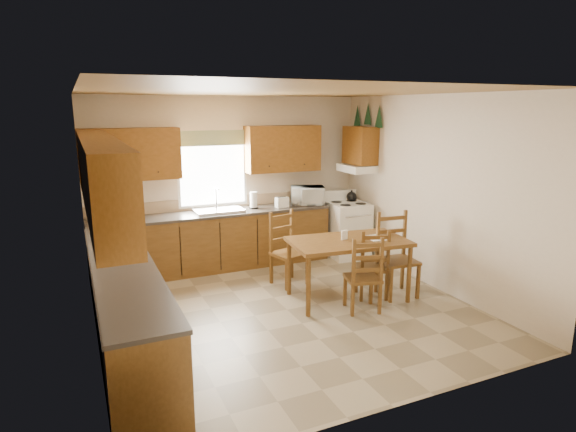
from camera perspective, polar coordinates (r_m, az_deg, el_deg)
name	(u,v)px	position (r m, az deg, el deg)	size (l,w,h in m)	color
floor	(287,310)	(6.24, -0.12, -11.04)	(4.50, 4.50, 0.00)	gray
ceiling	(287,91)	(5.72, -0.14, 14.57)	(4.50, 4.50, 0.00)	brown
wall_left	(87,224)	(5.34, -22.73, -0.89)	(4.50, 4.50, 0.00)	beige
wall_right	(433,193)	(7.04, 16.84, 2.65)	(4.50, 4.50, 0.00)	beige
wall_back	(230,181)	(7.91, -6.84, 4.16)	(4.50, 4.50, 0.00)	beige
wall_front	(402,257)	(3.95, 13.41, -4.81)	(4.50, 4.50, 0.00)	beige
lower_cab_back	(215,242)	(7.71, -8.64, -3.04)	(3.75, 0.60, 0.88)	brown
lower_cab_left	(126,307)	(5.49, -18.68, -10.22)	(0.60, 3.60, 0.88)	brown
counter_back	(214,213)	(7.60, -8.76, 0.30)	(3.75, 0.63, 0.04)	#3A342E
counter_left	(122,266)	(5.33, -19.03, -5.65)	(0.63, 3.60, 0.04)	#3A342E
backsplash	(209,203)	(7.85, -9.36, 1.50)	(3.75, 0.01, 0.18)	tan
upper_cab_back_left	(130,154)	(7.37, -18.17, 6.95)	(1.41, 0.33, 0.75)	brown
upper_cab_back_right	(283,149)	(8.00, -0.62, 7.99)	(1.25, 0.33, 0.75)	brown
upper_cab_left	(101,176)	(5.11, -21.31, 4.43)	(0.33, 3.60, 0.75)	brown
upper_cab_stove	(360,145)	(8.18, 8.55, 8.27)	(0.33, 0.62, 0.62)	brown
range_hood	(357,168)	(8.20, 8.16, 5.62)	(0.44, 0.62, 0.12)	white
window_frame	(213,170)	(7.77, -8.93, 5.43)	(1.13, 0.02, 1.18)	white
window_pane	(213,170)	(7.76, -8.92, 5.43)	(1.05, 0.01, 1.10)	white
window_valance	(212,138)	(7.69, -9.00, 9.10)	(1.19, 0.01, 0.24)	#37592B
sink_basin	(219,211)	(7.61, -8.23, 0.65)	(0.75, 0.45, 0.04)	silver
pine_decal_a	(379,116)	(7.97, 10.73, 11.54)	(0.22, 0.22, 0.36)	#1A4124
pine_decal_b	(368,114)	(8.23, 9.44, 11.89)	(0.22, 0.22, 0.36)	#1A4124
pine_decal_c	(357,116)	(8.50, 8.22, 11.69)	(0.22, 0.22, 0.36)	#1A4124
stove	(348,230)	(8.30, 7.10, -1.70)	(0.62, 0.64, 0.92)	white
coffeemaker	(109,211)	(7.28, -20.48, 0.59)	(0.20, 0.24, 0.33)	white
paper_towel	(254,200)	(7.79, -4.11, 1.89)	(0.12, 0.12, 0.27)	white
toaster	(282,202)	(7.87, -0.72, 1.65)	(0.20, 0.13, 0.17)	white
microwave	(307,195)	(8.11, 2.32, 2.46)	(0.50, 0.36, 0.30)	white
dining_table	(348,269)	(6.50, 7.11, -6.28)	(1.53, 0.87, 0.82)	brown
chair_near_left	(372,263)	(6.59, 9.92, -5.51)	(0.40, 0.38, 0.95)	brown
chair_near_right	(363,273)	(6.14, 8.85, -6.71)	(0.41, 0.39, 0.98)	brown
chair_far_left	(289,249)	(6.93, 0.16, -3.94)	(0.44, 0.42, 1.05)	brown
chair_far_right	(398,256)	(6.67, 12.90, -4.61)	(0.48, 0.45, 1.13)	brown
table_paper	(375,238)	(6.52, 10.33, -2.57)	(0.23, 0.31, 0.00)	white
table_card	(344,235)	(6.37, 6.70, -2.25)	(0.09, 0.02, 0.12)	white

